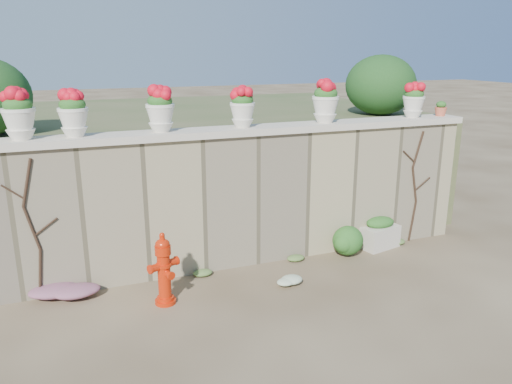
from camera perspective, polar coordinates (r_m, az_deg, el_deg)
name	(u,v)px	position (r m, az deg, el deg)	size (l,w,h in m)	color
ground	(275,319)	(6.31, 2.14, -14.35)	(80.00, 80.00, 0.00)	#4A3825
stone_wall	(228,201)	(7.46, -3.22, -1.08)	(8.00, 0.40, 2.00)	#938662
wall_cap	(227,132)	(7.22, -3.35, 6.91)	(8.10, 0.52, 0.10)	beige
raised_fill	(180,159)	(10.46, -8.65, 3.73)	(9.00, 6.00, 2.00)	#384C23
back_shrub_right	(381,85)	(9.76, 14.06, 11.78)	(1.30, 1.30, 1.10)	#143814
vine_left	(33,229)	(6.95, -24.13, -3.87)	(0.60, 0.04, 1.91)	black
vine_right	(415,185)	(8.78, 17.71, 0.74)	(0.60, 0.04, 1.91)	black
fire_hydrant	(164,269)	(6.55, -10.48, -8.60)	(0.42, 0.30, 0.97)	red
planter_box	(379,233)	(8.56, 13.93, -4.59)	(0.70, 0.51, 0.53)	beige
green_shrub	(348,240)	(7.99, 10.52, -5.46)	(0.64, 0.57, 0.60)	#1E5119
magenta_clump	(66,289)	(7.17, -20.91, -10.33)	(1.02, 0.68, 0.27)	#B0238A
white_flowers	(291,281)	(7.06, 4.04, -10.10)	(0.47, 0.38, 0.17)	white
urn_pot_0	(19,115)	(6.86, -25.49, 7.98)	(0.40, 0.40, 0.63)	silver
urn_pot_1	(73,114)	(6.84, -20.17, 8.39)	(0.38, 0.38, 0.60)	silver
urn_pot_2	(160,110)	(6.95, -10.89, 9.22)	(0.39, 0.39, 0.61)	silver
urn_pot_3	(242,108)	(7.25, -1.56, 9.61)	(0.36, 0.36, 0.57)	silver
urn_pot_4	(325,102)	(7.80, 7.94, 10.19)	(0.41, 0.41, 0.64)	silver
urn_pot_5	(414,101)	(8.71, 17.58, 9.93)	(0.36, 0.36, 0.56)	silver
terracotta_pot	(441,109)	(9.10, 20.36, 8.85)	(0.20, 0.20, 0.24)	#C8593D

